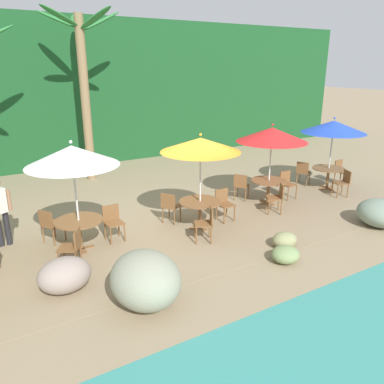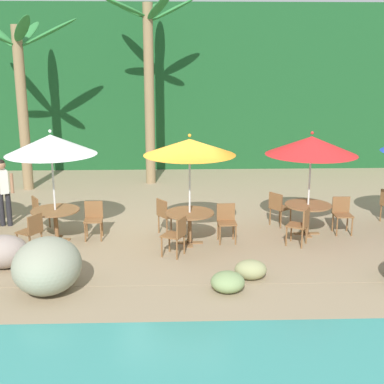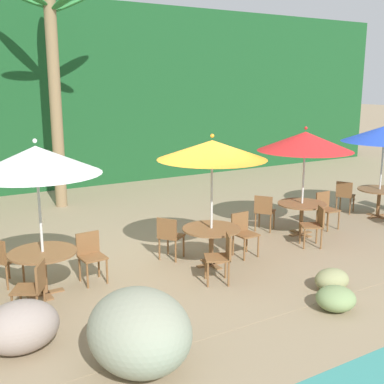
% 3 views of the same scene
% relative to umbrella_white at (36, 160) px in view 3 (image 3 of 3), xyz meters
% --- Properties ---
extents(ground_plane, '(120.00, 120.00, 0.00)m').
position_rel_umbrella_white_xyz_m(ground_plane, '(2.63, 0.02, -2.24)').
color(ground_plane, '#937F60').
extents(terrace_deck, '(18.00, 5.20, 0.01)m').
position_rel_umbrella_white_xyz_m(terrace_deck, '(2.63, 0.02, -2.24)').
color(terrace_deck, '#937F60').
rests_on(terrace_deck, ground).
extents(foliage_backdrop, '(28.00, 2.40, 6.00)m').
position_rel_umbrella_white_xyz_m(foliage_backdrop, '(2.63, 9.02, 0.76)').
color(foliage_backdrop, '#194C23').
rests_on(foliage_backdrop, ground).
extents(rock_seawall, '(17.23, 3.63, 1.00)m').
position_rel_umbrella_white_xyz_m(rock_seawall, '(2.21, -2.45, -1.86)').
color(rock_seawall, gray).
rests_on(rock_seawall, ground).
extents(umbrella_white, '(2.03, 2.03, 2.58)m').
position_rel_umbrella_white_xyz_m(umbrella_white, '(0.00, 0.00, 0.00)').
color(umbrella_white, silver).
rests_on(umbrella_white, ground).
extents(dining_table_white, '(1.10, 1.10, 0.74)m').
position_rel_umbrella_white_xyz_m(dining_table_white, '(-0.00, 0.00, -1.63)').
color(dining_table_white, brown).
rests_on(dining_table_white, ground).
extents(chair_white_seaward, '(0.44, 0.45, 0.87)m').
position_rel_umbrella_white_xyz_m(chair_white_seaward, '(0.84, 0.13, -1.73)').
color(chair_white_seaward, brown).
rests_on(chair_white_seaward, ground).
extents(chair_white_inland, '(0.58, 0.58, 0.87)m').
position_rel_umbrella_white_xyz_m(chair_white_inland, '(-0.52, 0.68, -1.73)').
color(chair_white_inland, brown).
rests_on(chair_white_inland, ground).
extents(chair_white_left, '(0.58, 0.58, 0.87)m').
position_rel_umbrella_white_xyz_m(chair_white_left, '(-0.34, -0.78, -1.73)').
color(chair_white_left, brown).
rests_on(chair_white_left, ground).
extents(umbrella_orange, '(2.03, 2.03, 2.52)m').
position_rel_umbrella_white_xyz_m(umbrella_orange, '(3.07, -0.31, -0.02)').
color(umbrella_orange, silver).
rests_on(umbrella_orange, ground).
extents(dining_table_orange, '(1.10, 1.10, 0.74)m').
position_rel_umbrella_white_xyz_m(dining_table_orange, '(3.07, -0.31, -1.63)').
color(dining_table_orange, brown).
rests_on(dining_table_orange, ground).
extents(chair_orange_seaward, '(0.44, 0.45, 0.87)m').
position_rel_umbrella_white_xyz_m(chair_orange_seaward, '(3.92, -0.18, -1.73)').
color(chair_orange_seaward, brown).
rests_on(chair_orange_seaward, ground).
extents(chair_orange_inland, '(0.59, 0.59, 0.87)m').
position_rel_umbrella_white_xyz_m(chair_orange_inland, '(2.52, 0.34, -1.73)').
color(chair_orange_inland, brown).
rests_on(chair_orange_inland, ground).
extents(chair_orange_left, '(0.57, 0.57, 0.87)m').
position_rel_umbrella_white_xyz_m(chair_orange_left, '(2.77, -1.11, -1.73)').
color(chair_orange_left, brown).
rests_on(chair_orange_left, ground).
extents(umbrella_red, '(2.12, 2.12, 2.48)m').
position_rel_umbrella_white_xyz_m(umbrella_red, '(5.90, 0.24, -0.09)').
color(umbrella_red, silver).
rests_on(umbrella_red, ground).
extents(dining_table_red, '(1.10, 1.10, 0.74)m').
position_rel_umbrella_white_xyz_m(dining_table_red, '(5.90, 0.24, -1.63)').
color(dining_table_red, brown).
rests_on(dining_table_red, ground).
extents(chair_red_seaward, '(0.42, 0.43, 0.87)m').
position_rel_umbrella_white_xyz_m(chair_red_seaward, '(6.75, 0.32, -1.73)').
color(chair_red_seaward, brown).
rests_on(chair_red_seaward, ground).
extents(chair_red_inland, '(0.59, 0.59, 0.87)m').
position_rel_umbrella_white_xyz_m(chair_red_inland, '(5.32, 0.87, -1.73)').
color(chair_red_inland, brown).
rests_on(chair_red_inland, ground).
extents(chair_red_left, '(0.58, 0.58, 0.87)m').
position_rel_umbrella_white_xyz_m(chair_red_left, '(5.55, -0.54, -1.73)').
color(chair_red_left, brown).
rests_on(chair_red_left, ground).
extents(dining_table_blue, '(1.10, 1.10, 0.74)m').
position_rel_umbrella_white_xyz_m(dining_table_blue, '(8.67, 0.32, -1.63)').
color(dining_table_blue, brown).
rests_on(dining_table_blue, ground).
extents(chair_blue_inland, '(0.57, 0.57, 0.87)m').
position_rel_umbrella_white_xyz_m(chair_blue_inland, '(8.20, 1.04, -1.73)').
color(chair_blue_inland, brown).
rests_on(chair_blue_inland, ground).
extents(palm_tree_second, '(2.93, 2.91, 5.94)m').
position_rel_umbrella_white_xyz_m(palm_tree_second, '(1.94, 5.73, 1.61)').
color(palm_tree_second, olive).
rests_on(palm_tree_second, ground).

